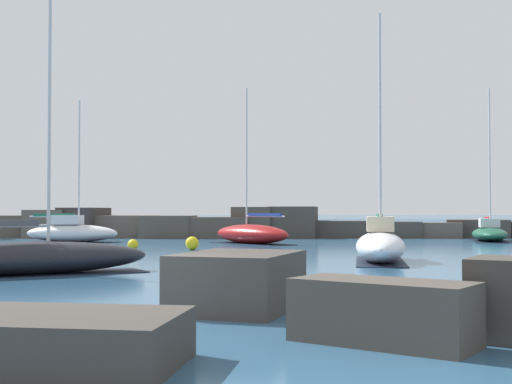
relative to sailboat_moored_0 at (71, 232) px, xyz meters
The scene contains 11 objects.
ground_plane 36.78m from the sailboat_moored_0, 72.31° to the right, with size 600.00×600.00×0.00m, color #336084.
open_sea_beyond 69.97m from the sailboat_moored_0, 80.81° to the left, with size 400.00×116.00×0.01m.
breakwater_jetty 15.31m from the sailboat_moored_0, 36.33° to the left, with size 64.57×6.60×2.50m.
foreground_rocks 37.89m from the sailboat_moored_0, 70.10° to the right, with size 15.66×9.04×1.40m.
sailboat_moored_0 is the anchor object (origin of this frame).
sailboat_moored_1 25.31m from the sailboat_moored_0, 77.13° to the right, with size 8.28×6.06×10.49m.
sailboat_moored_2 25.99m from the sailboat_moored_0, 44.40° to the right, with size 2.84×6.90×10.59m.
sailboat_moored_3 29.48m from the sailboat_moored_0, ahead, with size 3.61×6.77×10.89m.
sailboat_moored_4 12.65m from the sailboat_moored_0, ahead, with size 6.25×6.76×10.38m.
mooring_buoy_orange_near 11.24m from the sailboat_moored_0, 56.77° to the right, with size 0.60×0.60×0.80m.
mooring_buoy_far_side 13.32m from the sailboat_moored_0, 44.77° to the right, with size 0.75×0.75×0.95m.
Camera 1 is at (2.85, -13.85, 2.22)m, focal length 50.00 mm.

